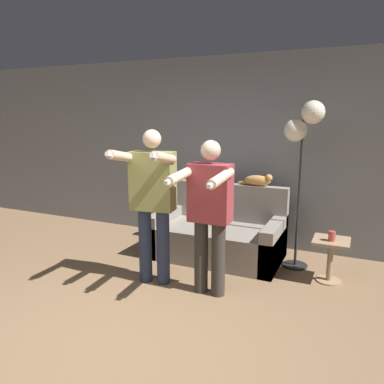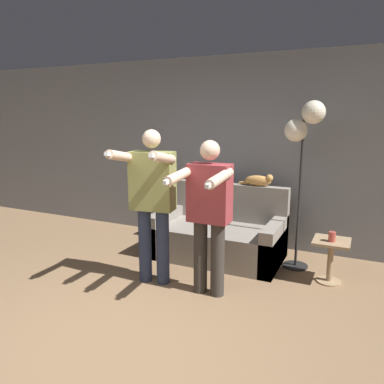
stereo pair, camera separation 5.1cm
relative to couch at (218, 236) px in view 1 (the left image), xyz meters
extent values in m
plane|color=#846647|center=(-0.12, -2.19, -0.28)|extent=(16.00, 16.00, 0.00)
cube|color=gray|center=(-0.12, 0.68, 1.02)|extent=(10.00, 0.05, 2.60)
cube|color=gray|center=(0.00, -0.05, -0.07)|extent=(1.62, 0.90, 0.41)
cube|color=gray|center=(0.00, 0.33, 0.38)|extent=(1.62, 0.14, 0.49)
cube|color=gray|center=(-0.73, -0.05, 0.00)|extent=(0.16, 0.90, 0.55)
cube|color=gray|center=(0.73, -0.05, 0.00)|extent=(0.16, 0.90, 0.55)
cylinder|color=#2D3856|center=(-0.47, -1.02, 0.13)|extent=(0.14, 0.14, 0.82)
cylinder|color=#2D3856|center=(-0.26, -0.99, 0.13)|extent=(0.14, 0.14, 0.82)
cube|color=#8C8E4C|center=(-0.37, -1.01, 0.85)|extent=(0.49, 0.28, 0.61)
sphere|color=beige|center=(-0.37, -1.01, 1.29)|extent=(0.19, 0.19, 0.19)
cylinder|color=beige|center=(-0.55, -1.28, 1.13)|extent=(0.16, 0.52, 0.18)
cube|color=white|center=(-0.51, -1.53, 1.17)|extent=(0.05, 0.13, 0.06)
cylinder|color=beige|center=(-0.12, -1.22, 1.13)|extent=(0.16, 0.52, 0.18)
cube|color=white|center=(-0.08, -1.46, 1.17)|extent=(0.05, 0.13, 0.06)
cylinder|color=#38332D|center=(0.19, -1.01, 0.11)|extent=(0.14, 0.14, 0.77)
cylinder|color=#38332D|center=(0.37, -1.01, 0.11)|extent=(0.14, 0.14, 0.77)
cube|color=#9E383D|center=(0.28, -1.01, 0.78)|extent=(0.42, 0.22, 0.58)
sphere|color=beige|center=(0.28, -1.01, 1.20)|extent=(0.20, 0.20, 0.20)
cylinder|color=beige|center=(0.09, -1.26, 0.98)|extent=(0.10, 0.51, 0.13)
cube|color=white|center=(0.09, -1.51, 0.96)|extent=(0.04, 0.12, 0.04)
cylinder|color=beige|center=(0.48, -1.26, 0.98)|extent=(0.10, 0.51, 0.13)
cube|color=white|center=(0.48, -1.50, 0.96)|extent=(0.04, 0.12, 0.04)
ellipsoid|color=tan|center=(0.40, 0.33, 0.70)|extent=(0.34, 0.12, 0.14)
sphere|color=tan|center=(0.55, 0.33, 0.74)|extent=(0.09, 0.09, 0.09)
ellipsoid|color=tan|center=(0.22, 0.35, 0.65)|extent=(0.19, 0.04, 0.04)
cone|color=tan|center=(0.53, 0.32, 0.78)|extent=(0.03, 0.03, 0.03)
cone|color=tan|center=(0.53, 0.35, 0.78)|extent=(0.03, 0.03, 0.03)
cylinder|color=black|center=(0.97, 0.07, -0.27)|extent=(0.30, 0.30, 0.02)
cylinder|color=black|center=(0.97, 0.07, 0.60)|extent=(0.03, 0.03, 1.75)
sphere|color=white|center=(1.07, 0.07, 1.56)|extent=(0.26, 0.26, 0.26)
sphere|color=white|center=(0.89, 0.07, 1.36)|extent=(0.26, 0.26, 0.26)
cylinder|color=#A38460|center=(1.38, -0.20, -0.27)|extent=(0.27, 0.27, 0.02)
cylinder|color=#A38460|center=(1.38, -0.20, -0.05)|extent=(0.06, 0.06, 0.45)
cube|color=#A38460|center=(1.38, -0.20, 0.19)|extent=(0.38, 0.38, 0.03)
cylinder|color=#B7473D|center=(1.38, -0.25, 0.26)|extent=(0.07, 0.07, 0.11)
camera|label=1|loc=(1.60, -4.34, 1.53)|focal=35.00mm
camera|label=2|loc=(1.64, -4.32, 1.53)|focal=35.00mm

